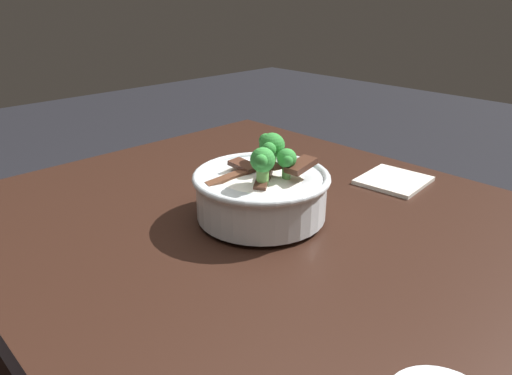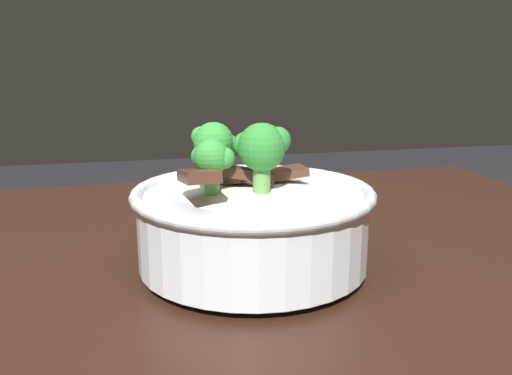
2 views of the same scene
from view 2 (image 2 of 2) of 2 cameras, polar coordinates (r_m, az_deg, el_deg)
rice_bowl at (r=0.50m, az=-0.41°, el=-3.06°), size 0.23×0.23×0.15m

